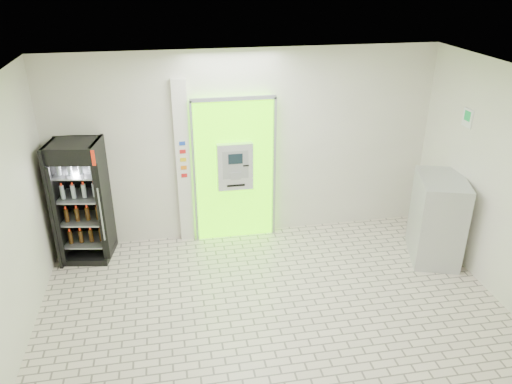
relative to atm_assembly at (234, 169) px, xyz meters
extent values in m
plane|color=beige|center=(0.20, -2.41, -1.17)|extent=(6.00, 6.00, 0.00)
plane|color=silver|center=(0.20, 0.09, 0.33)|extent=(6.00, 0.00, 6.00)
plane|color=white|center=(0.20, -2.41, 1.83)|extent=(6.00, 6.00, 0.00)
cube|color=#54E600|center=(0.00, 0.02, -0.02)|extent=(1.20, 0.12, 2.30)
cube|color=gray|center=(0.00, -0.05, 1.13)|extent=(1.28, 0.04, 0.06)
cube|color=gray|center=(-0.63, -0.05, -0.02)|extent=(0.04, 0.04, 2.30)
cube|color=gray|center=(0.63, -0.05, -0.02)|extent=(0.04, 0.04, 2.30)
cube|color=black|center=(0.10, -0.04, -0.67)|extent=(0.62, 0.01, 0.67)
cube|color=black|center=(-0.34, -0.04, 0.81)|extent=(0.22, 0.01, 0.18)
cube|color=#B8BBC1|center=(0.00, -0.09, 0.08)|extent=(0.55, 0.12, 0.75)
cube|color=black|center=(0.00, -0.16, 0.23)|extent=(0.22, 0.01, 0.16)
cube|color=gray|center=(0.00, -0.16, -0.05)|extent=(0.16, 0.01, 0.12)
cube|color=black|center=(0.16, -0.16, 0.11)|extent=(0.09, 0.01, 0.02)
cube|color=black|center=(0.00, -0.16, -0.21)|extent=(0.28, 0.01, 0.03)
cube|color=silver|center=(-0.78, 0.04, 0.13)|extent=(0.22, 0.10, 2.60)
cube|color=#193FB2|center=(-0.78, -0.02, 0.48)|extent=(0.09, 0.01, 0.06)
cube|color=red|center=(-0.78, -0.02, 0.35)|extent=(0.09, 0.01, 0.06)
cube|color=yellow|center=(-0.78, -0.02, 0.22)|extent=(0.09, 0.01, 0.06)
cube|color=orange|center=(-0.78, -0.02, 0.09)|extent=(0.09, 0.01, 0.06)
cube|color=red|center=(-0.78, -0.02, -0.04)|extent=(0.09, 0.01, 0.06)
cube|color=black|center=(-2.30, -0.24, -0.25)|extent=(0.79, 0.73, 1.84)
cube|color=black|center=(-2.30, 0.05, -0.25)|extent=(0.69, 0.16, 1.84)
cube|color=#B31F09|center=(-2.30, -0.55, 0.55)|extent=(0.67, 0.12, 0.22)
cube|color=white|center=(-2.30, -0.55, 0.55)|extent=(0.38, 0.07, 0.06)
cube|color=black|center=(-2.30, -0.24, -1.13)|extent=(0.79, 0.73, 0.09)
cylinder|color=gray|center=(-2.00, -0.57, -0.32)|extent=(0.03, 0.03, 0.83)
cube|color=gray|center=(-2.30, -0.24, -0.90)|extent=(0.66, 0.62, 0.02)
cube|color=gray|center=(-2.30, -0.24, -0.53)|extent=(0.66, 0.62, 0.02)
cube|color=gray|center=(-2.30, -0.24, -0.16)|extent=(0.66, 0.62, 0.02)
cube|color=gray|center=(-2.30, -0.24, 0.21)|extent=(0.66, 0.62, 0.02)
cube|color=#B8BBC1|center=(2.87, -1.19, -0.53)|extent=(0.91, 1.12, 1.29)
cube|color=gray|center=(2.54, -1.19, -0.46)|extent=(0.30, 0.90, 0.01)
cube|color=white|center=(3.19, -1.01, 0.95)|extent=(0.02, 0.22, 0.26)
cube|color=#0C8837|center=(3.18, -1.01, 0.98)|extent=(0.00, 0.14, 0.14)
camera|label=1|loc=(-0.97, -7.15, 2.95)|focal=35.00mm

